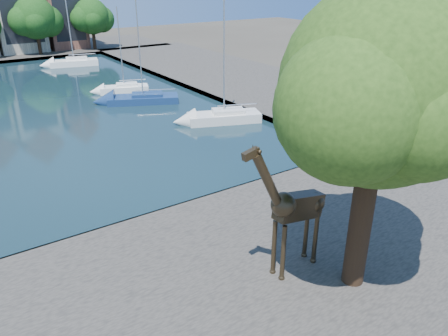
{
  "coord_description": "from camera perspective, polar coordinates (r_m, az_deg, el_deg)",
  "views": [
    {
      "loc": [
        -3.99,
        -17.34,
        11.11
      ],
      "look_at": [
        6.38,
        -2.0,
        2.84
      ],
      "focal_mm": 35.0,
      "sensor_mm": 36.0,
      "label": 1
    }
  ],
  "objects": [
    {
      "name": "far_tree_east",
      "position": [
        69.53,
        -23.36,
        17.4
      ],
      "size": [
        7.54,
        5.8,
        7.84
      ],
      "color": "#332114",
      "rests_on": "far_quay"
    },
    {
      "name": "near_quay",
      "position": [
        15.52,
        -9.87,
        -20.81
      ],
      "size": [
        50.0,
        14.0,
        0.5
      ],
      "primitive_type": "cube",
      "color": "#46423D",
      "rests_on": "ground"
    },
    {
      "name": "sailboat_right_b",
      "position": [
        41.74,
        -10.52,
        9.06
      ],
      "size": [
        6.75,
        4.74,
        11.32
      ],
      "color": "navy",
      "rests_on": "water_basin"
    },
    {
      "name": "ground",
      "position": [
        20.97,
        -18.02,
        -9.25
      ],
      "size": [
        160.0,
        160.0,
        0.0
      ],
      "primitive_type": "plane",
      "color": "#38332B",
      "rests_on": "ground"
    },
    {
      "name": "sailboat_right_d",
      "position": [
        61.59,
        -19.01,
        13.05
      ],
      "size": [
        6.27,
        3.42,
        9.44
      ],
      "color": "white",
      "rests_on": "water_basin"
    },
    {
      "name": "sailboat_right_a",
      "position": [
        35.47,
        0.01,
        6.95
      ],
      "size": [
        6.13,
        3.97,
        11.17
      ],
      "color": "silver",
      "rests_on": "water_basin"
    },
    {
      "name": "right_quay",
      "position": [
        51.64,
        0.98,
        11.94
      ],
      "size": [
        14.0,
        52.0,
        0.5
      ],
      "primitive_type": "cube",
      "color": "#46423D",
      "rests_on": "ground"
    },
    {
      "name": "far_tree_far_east",
      "position": [
        71.59,
        -16.84,
        18.29
      ],
      "size": [
        6.76,
        5.2,
        7.36
      ],
      "color": "#332114",
      "rests_on": "far_quay"
    },
    {
      "name": "plane_tree",
      "position": [
        14.69,
        19.94,
        9.11
      ],
      "size": [
        8.32,
        6.4,
        10.62
      ],
      "color": "#332114",
      "rests_on": "near_quay"
    },
    {
      "name": "townhouse_east_end",
      "position": [
        75.85,
        -20.77,
        19.62
      ],
      "size": [
        5.44,
        9.18,
        14.43
      ],
      "color": "brown",
      "rests_on": "far_quay"
    },
    {
      "name": "sailboat_right_c",
      "position": [
        45.9,
        -12.92,
        10.23
      ],
      "size": [
        5.02,
        3.12,
        8.19
      ],
      "color": "white",
      "rests_on": "water_basin"
    },
    {
      "name": "giraffe_statue",
      "position": [
        16.26,
        9.02,
        -5.14
      ],
      "size": [
        3.93,
        0.78,
        5.61
      ],
      "color": "#322719",
      "rests_on": "near_quay"
    }
  ]
}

